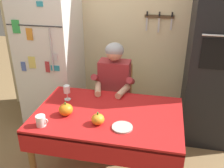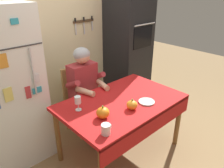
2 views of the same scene
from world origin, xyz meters
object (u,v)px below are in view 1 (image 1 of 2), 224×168
Objects in this scene: chair_behind_person at (116,96)px; pumpkin_large at (98,119)px; dining_table at (108,121)px; pumpkin_medium at (66,110)px; seated_person at (113,87)px; wine_glass at (67,90)px; coffee_mug at (41,121)px; refrigerator at (51,60)px; wall_oven at (215,59)px; serving_tray at (122,127)px.

chair_behind_person is 7.79× the size of pumpkin_large.
dining_table is at bearing -84.99° from chair_behind_person.
pumpkin_medium is (-0.38, -0.09, 0.14)m from dining_table.
wine_glass is at bearing -134.68° from seated_person.
dining_table is 0.62m from coffee_mug.
dining_table is at bearing 13.69° from pumpkin_medium.
pumpkin_large is (0.90, -1.06, -0.11)m from refrigerator.
pumpkin_large is at bearing -134.91° from wall_oven.
refrigerator is 0.94m from seated_person.
refrigerator is 1.27m from coffee_mug.
wine_glass reaches higher than pumpkin_medium.
refrigerator reaches higher than chair_behind_person.
seated_person reaches higher than chair_behind_person.
wine_glass is (-0.41, -0.60, 0.34)m from chair_behind_person.
refrigerator is 15.07× the size of pumpkin_large.
refrigerator is at bearing 174.14° from chair_behind_person.
coffee_mug is 0.84× the size of pumpkin_medium.
pumpkin_large is at bearing -49.62° from refrigerator.
serving_tray is (0.65, -0.39, -0.10)m from wine_glass.
serving_tray is (0.56, -0.10, -0.05)m from pumpkin_medium.
serving_tray is (1.13, -1.08, -0.15)m from refrigerator.
chair_behind_person reaches higher than wine_glass.
chair_behind_person is at bearing 90.00° from seated_person.
chair_behind_person reaches higher than serving_tray.
chair_behind_person is 5.84× the size of wine_glass.
seated_person is 1.02m from coffee_mug.
seated_person is 10.42× the size of pumpkin_large.
chair_behind_person is 6.93× the size of pumpkin_medium.
chair_behind_person is 0.29m from seated_person.
pumpkin_large is at bearing 175.11° from serving_tray.
coffee_mug is (-1.58, -1.23, -0.26)m from wall_oven.
seated_person reaches higher than serving_tray.
seated_person is (0.88, -0.28, -0.16)m from refrigerator.
pumpkin_large is at bearing -14.43° from pumpkin_medium.
coffee_mug is at bearing -95.92° from wine_glass.
dining_table is at bearing 131.72° from serving_tray.
wine_glass is (0.05, 0.50, 0.06)m from coffee_mug.
refrigerator is 1.45× the size of seated_person.
wine_glass is 1.33× the size of pumpkin_large.
refrigerator is 13.41× the size of pumpkin_medium.
chair_behind_person reaches higher than pumpkin_medium.
dining_table is at bearing -42.91° from refrigerator.
wall_oven is at bearing 52.03° from serving_tray.
pumpkin_large is at bearing -40.85° from wine_glass.
chair_behind_person is 1.05m from serving_tray.
coffee_mug is at bearing -124.63° from pumpkin_medium.
dining_table is 0.81m from chair_behind_person.
coffee_mug is at bearing -149.84° from dining_table.
serving_tray is at bearing 8.85° from coffee_mug.
refrigerator is at bearing 162.40° from seated_person.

